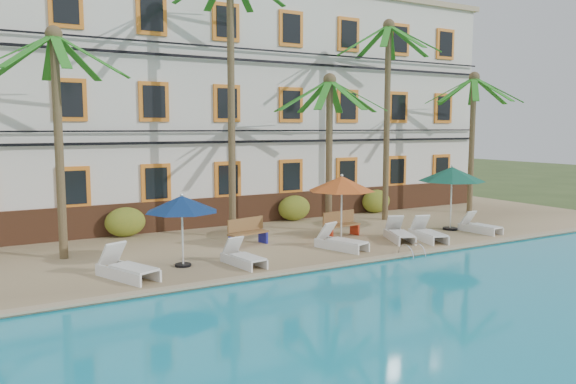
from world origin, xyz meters
TOP-DOWN VIEW (x-y plane):
  - ground at (0.00, 0.00)m, footprint 100.00×100.00m
  - pool_deck at (0.00, 5.00)m, footprint 30.00×12.00m
  - swimming_pool at (0.00, -7.00)m, footprint 26.00×12.00m
  - pool_coping at (0.00, -0.90)m, footprint 30.00×0.35m
  - hotel_building at (0.00, 9.98)m, footprint 25.40×6.44m
  - palm_a at (-8.32, 4.05)m, footprint 4.40×4.40m
  - palm_b at (-2.36, 4.60)m, footprint 4.40×4.40m
  - palm_c at (1.44, 3.89)m, footprint 4.40×4.40m
  - palm_d at (5.08, 4.85)m, footprint 4.40×4.40m
  - palm_e at (9.90, 4.45)m, footprint 4.40×4.40m
  - shrub_left at (-5.80, 6.60)m, footprint 1.50×0.90m
  - shrub_mid at (1.47, 6.60)m, footprint 1.50×0.90m
  - shrub_right at (5.97, 6.60)m, footprint 1.50×0.90m
  - umbrella_blue at (-5.45, 1.27)m, footprint 2.15×2.15m
  - umbrella_red at (0.69, 1.98)m, footprint 2.40×2.40m
  - umbrella_green at (5.72, 1.63)m, footprint 2.57×2.57m
  - lounger_a at (-7.21, 0.75)m, footprint 1.39×2.09m
  - lounger_b at (-3.88, 0.51)m, footprint 0.82×1.74m
  - lounger_c at (-0.14, 0.85)m, footprint 1.17×1.94m
  - lounger_d at (2.50, 0.96)m, footprint 1.30×1.92m
  - lounger_e at (3.42, 0.49)m, footprint 1.10×1.94m
  - lounger_f at (6.28, 0.66)m, footprint 0.71×1.70m
  - bench_left at (-2.54, 3.02)m, footprint 1.57×0.77m
  - bench_right at (1.17, 2.70)m, footprint 1.54×0.65m
  - pool_ladder at (1.32, -1.00)m, footprint 0.54×0.74m

SIDE VIEW (x-z plane):
  - ground at x=0.00m, z-range 0.00..0.00m
  - swimming_pool at x=0.00m, z-range 0.00..0.20m
  - pool_deck at x=0.00m, z-range 0.00..0.25m
  - pool_ladder at x=1.32m, z-range -0.12..0.62m
  - pool_coping at x=0.00m, z-range 0.25..0.31m
  - lounger_f at x=6.28m, z-range 0.11..0.90m
  - lounger_b at x=-3.88m, z-range 0.11..0.90m
  - lounger_d at x=2.50m, z-range 0.10..0.96m
  - lounger_c at x=-0.14m, z-range 0.10..0.96m
  - lounger_e at x=3.42m, z-range 0.10..0.96m
  - lounger_a at x=-7.21m, z-range 0.09..1.02m
  - bench_left at x=-2.54m, z-range 0.26..1.18m
  - bench_right at x=1.17m, z-range 0.26..1.18m
  - shrub_left at x=-5.80m, z-range 0.25..1.35m
  - shrub_mid at x=1.47m, z-range 0.25..1.35m
  - shrub_right at x=5.97m, z-range 0.25..1.35m
  - umbrella_blue at x=-5.45m, z-range 1.00..3.16m
  - umbrella_red at x=0.69m, z-range 1.10..3.50m
  - umbrella_green at x=5.72m, z-range 1.16..3.73m
  - palm_c at x=1.44m, z-range 1.22..7.32m
  - palm_e at x=9.90m, z-range 1.27..7.88m
  - palm_a at x=-8.32m, z-range 1.31..8.35m
  - hotel_building at x=0.00m, z-range 0.26..10.49m
  - palm_d at x=5.08m, z-range 1.43..10.03m
  - palm_b at x=-2.36m, z-range 1.52..11.48m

